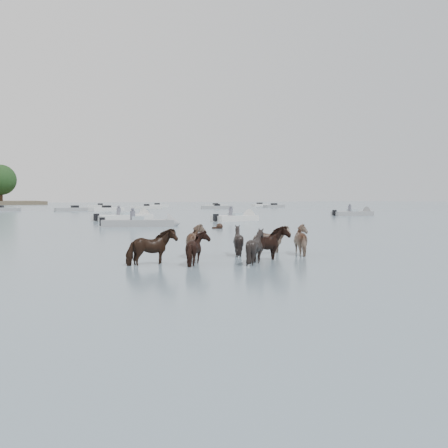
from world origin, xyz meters
name	(u,v)px	position (x,y,z in m)	size (l,w,h in m)	color
ground	(318,265)	(0.00, 0.00, 0.00)	(400.00, 400.00, 0.00)	#4D606E
pony_herd	(237,245)	(-1.48, 2.36, 0.45)	(7.11, 3.65, 1.28)	black
swimming_pony	(219,227)	(5.12, 17.24, 0.10)	(0.72, 0.44, 0.44)	black
motorboat_b	(149,223)	(1.86, 21.59, 0.23)	(5.59, 3.39, 1.92)	gray
motorboat_c	(130,217)	(3.62, 32.35, 0.22)	(6.29, 3.89, 1.92)	silver
motorboat_d	(241,218)	(11.67, 26.22, 0.23)	(4.82, 2.48, 1.92)	silver
motorboat_e	(358,213)	(29.57, 31.70, 0.23)	(5.32, 2.21, 1.92)	gray
distant_flotilla	(31,208)	(-0.27, 76.63, 0.26)	(106.31, 29.35, 0.93)	silver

